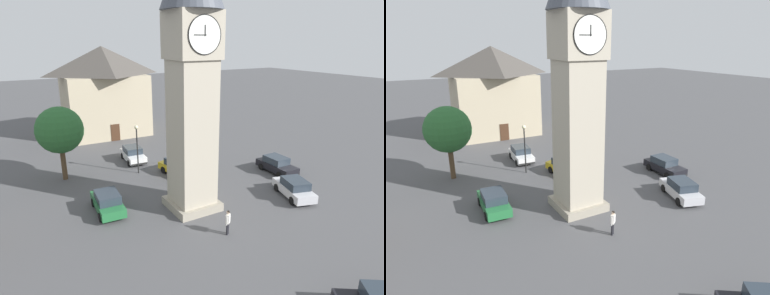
% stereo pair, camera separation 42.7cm
% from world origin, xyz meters
% --- Properties ---
extents(ground_plane, '(200.00, 200.00, 0.00)m').
position_xyz_m(ground_plane, '(0.00, 0.00, 0.00)').
color(ground_plane, '#4C4C4F').
extents(clock_tower, '(4.12, 4.12, 19.54)m').
position_xyz_m(clock_tower, '(0.00, 0.00, 11.40)').
color(clock_tower, gray).
rests_on(clock_tower, ground).
extents(car_blue_kerb, '(2.52, 4.39, 1.53)m').
position_xyz_m(car_blue_kerb, '(-2.09, -6.16, 0.76)').
color(car_blue_kerb, gold).
rests_on(car_blue_kerb, ground).
extents(car_silver_kerb, '(2.80, 4.44, 1.53)m').
position_xyz_m(car_silver_kerb, '(-7.87, 2.58, 0.76)').
color(car_silver_kerb, silver).
rests_on(car_silver_kerb, ground).
extents(car_red_corner, '(1.98, 4.21, 1.53)m').
position_xyz_m(car_red_corner, '(5.64, -2.48, 0.76)').
color(car_red_corner, '#236B38').
rests_on(car_red_corner, ground).
extents(car_white_side, '(1.83, 4.14, 1.53)m').
position_xyz_m(car_white_side, '(-10.40, -2.00, 0.76)').
color(car_white_side, black).
rests_on(car_white_side, ground).
extents(car_black_far, '(2.02, 4.23, 1.53)m').
position_xyz_m(car_black_far, '(0.26, -11.72, 0.76)').
color(car_black_far, white).
rests_on(car_black_far, ground).
extents(pedestrian, '(0.47, 0.39, 1.69)m').
position_xyz_m(pedestrian, '(-0.13, 4.34, 1.01)').
color(pedestrian, black).
rests_on(pedestrian, ground).
extents(tree, '(4.06, 4.06, 6.60)m').
position_xyz_m(tree, '(7.22, -10.32, 4.54)').
color(tree, brown).
rests_on(tree, ground).
extents(building_shop_left, '(10.75, 8.50, 11.29)m').
position_xyz_m(building_shop_left, '(-0.61, -23.77, 5.77)').
color(building_shop_left, tan).
rests_on(building_shop_left, ground).
extents(lamp_post, '(0.36, 0.36, 4.63)m').
position_xyz_m(lamp_post, '(0.98, -8.37, 3.13)').
color(lamp_post, black).
rests_on(lamp_post, ground).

